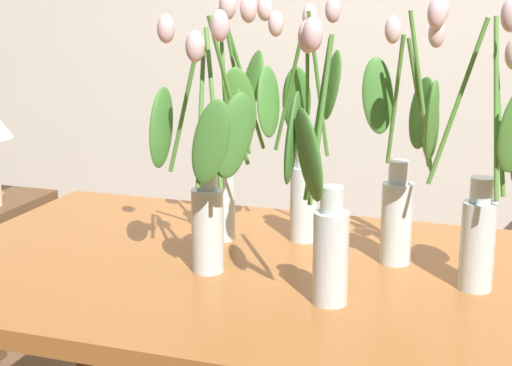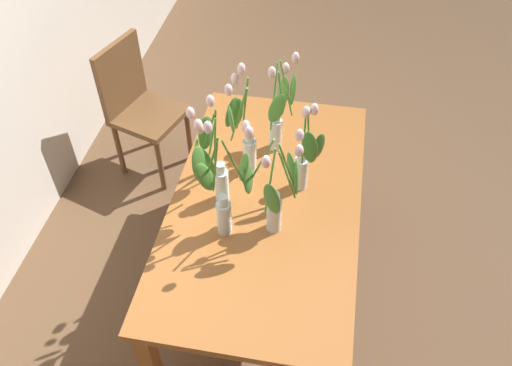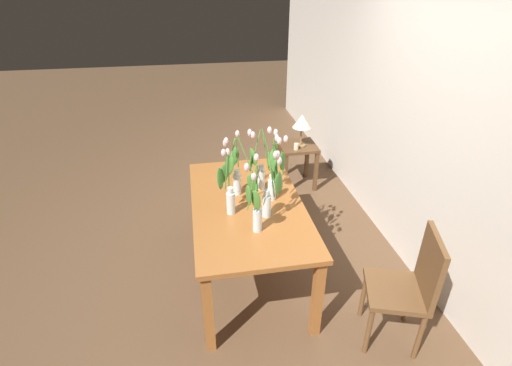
# 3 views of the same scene
# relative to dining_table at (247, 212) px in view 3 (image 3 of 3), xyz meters

# --- Properties ---
(ground_plane) EXTENTS (18.00, 18.00, 0.00)m
(ground_plane) POSITION_rel_dining_table_xyz_m (0.00, 0.00, -0.65)
(ground_plane) COLOR brown
(room_wall_rear) EXTENTS (9.00, 0.10, 2.70)m
(room_wall_rear) POSITION_rel_dining_table_xyz_m (0.00, 1.52, 0.70)
(room_wall_rear) COLOR silver
(room_wall_rear) RESTS_ON ground
(dining_table) EXTENTS (1.60, 0.90, 0.74)m
(dining_table) POSITION_rel_dining_table_xyz_m (0.00, 0.00, 0.00)
(dining_table) COLOR #A3602D
(dining_table) RESTS_ON ground
(tulip_vase_0) EXTENTS (0.22, 0.16, 0.57)m
(tulip_vase_0) POSITION_rel_dining_table_xyz_m (-0.04, 0.24, 0.31)
(tulip_vase_0) COLOR silver
(tulip_vase_0) RESTS_ON dining_table
(tulip_vase_1) EXTENTS (0.19, 0.17, 0.58)m
(tulip_vase_1) POSITION_rel_dining_table_xyz_m (0.21, 0.15, 0.30)
(tulip_vase_1) COLOR silver
(tulip_vase_1) RESTS_ON dining_table
(tulip_vase_2) EXTENTS (0.25, 0.25, 0.58)m
(tulip_vase_2) POSITION_rel_dining_table_xyz_m (-0.16, -0.06, 0.31)
(tulip_vase_2) COLOR silver
(tulip_vase_2) RESTS_ON dining_table
(tulip_vase_3) EXTENTS (0.24, 0.14, 0.57)m
(tulip_vase_3) POSITION_rel_dining_table_xyz_m (0.38, 0.00, 0.30)
(tulip_vase_3) COLOR silver
(tulip_vase_3) RESTS_ON dining_table
(tulip_vase_4) EXTENTS (0.12, 0.14, 0.54)m
(tulip_vase_4) POSITION_rel_dining_table_xyz_m (0.11, -0.16, 0.27)
(tulip_vase_4) COLOR silver
(tulip_vase_4) RESTS_ON dining_table
(tulip_vase_5) EXTENTS (0.15, 0.26, 0.59)m
(tulip_vase_5) POSITION_rel_dining_table_xyz_m (-0.19, 0.17, 0.31)
(tulip_vase_5) COLOR silver
(tulip_vase_5) RESTS_ON dining_table
(dining_chair) EXTENTS (0.50, 0.50, 0.93)m
(dining_chair) POSITION_rel_dining_table_xyz_m (0.89, 0.98, -0.12)
(dining_chair) COLOR brown
(dining_chair) RESTS_ON ground
(side_table) EXTENTS (0.44, 0.44, 0.55)m
(side_table) POSITION_rel_dining_table_xyz_m (-1.50, 0.86, -0.22)
(side_table) COLOR brown
(side_table) RESTS_ON ground
(table_lamp) EXTENTS (0.22, 0.22, 0.40)m
(table_lamp) POSITION_rel_dining_table_xyz_m (-1.46, 0.88, 0.21)
(table_lamp) COLOR olive
(table_lamp) RESTS_ON side_table
(pillar_candle) EXTENTS (0.06, 0.06, 0.07)m
(pillar_candle) POSITION_rel_dining_table_xyz_m (-1.37, 0.80, -0.06)
(pillar_candle) COLOR beige
(pillar_candle) RESTS_ON side_table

